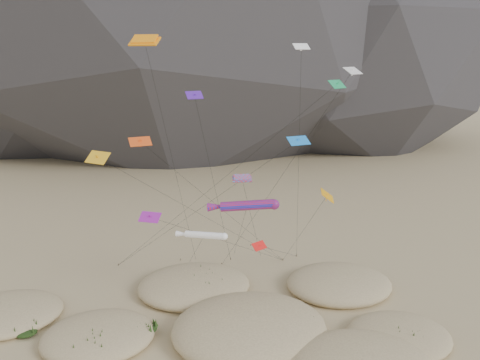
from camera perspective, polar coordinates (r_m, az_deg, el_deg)
The scene contains 8 objects.
dunes at distance 48.84m, azimuth -3.43°, elevation -18.87°, with size 51.59×38.28×3.98m.
dune_grass at distance 47.89m, azimuth -1.74°, elevation -19.39°, with size 41.04×28.37×1.52m.
kite_stakes at distance 66.37m, azimuth -2.46°, elevation -9.61°, with size 24.91×5.90×0.30m.
rainbow_tube_kite at distance 50.01m, azimuth 0.60°, elevation -3.14°, with size 7.59×16.31×13.15m.
white_tube_kite at distance 49.94m, azimuth -4.59°, elevation -6.72°, with size 5.35×14.28×10.01m.
orange_parafoil at distance 46.77m, azimuth -11.47°, elevation 15.96°, with size 6.89×15.17×29.74m.
multi_parafoil at distance 48.54m, azimuth 0.29°, elevation 0.02°, with size 6.39×14.77×15.93m.
delta_kites at distance 49.18m, azimuth 0.78°, elevation 4.22°, with size 30.55×19.59×29.00m.
Camera 1 is at (-5.91, -35.96, 28.11)m, focal length 35.00 mm.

